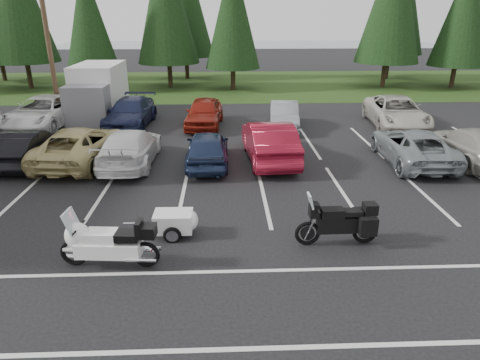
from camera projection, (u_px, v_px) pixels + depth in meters
name	position (u px, v px, depth m)	size (l,w,h in m)	color
ground	(250.00, 208.00, 13.37)	(120.00, 120.00, 0.00)	black
grass_strip	(232.00, 84.00, 35.66)	(80.00, 16.00, 0.01)	#223D13
lake_water	(254.00, 51.00, 64.60)	(70.00, 50.00, 0.02)	slate
utility_pole	(47.00, 32.00, 22.41)	(1.60, 0.26, 9.00)	#473321
box_truck	(96.00, 92.00, 24.14)	(2.40, 5.60, 2.90)	silver
stall_markings	(247.00, 184.00, 15.23)	(32.00, 16.00, 0.01)	silver
conifer_3	(88.00, 18.00, 30.91)	(3.87, 3.87, 9.02)	#332316
conifer_5	(233.00, 12.00, 31.35)	(4.14, 4.14, 9.63)	#332316
conifer_7	(465.00, 10.00, 32.12)	(4.27, 4.27, 9.94)	#332316
car_near_1	(27.00, 147.00, 17.04)	(1.45, 4.17, 1.37)	black
car_near_2	(80.00, 145.00, 17.14)	(2.40, 5.21, 1.45)	tan
car_near_3	(130.00, 147.00, 16.94)	(1.97, 4.83, 1.40)	silver
car_near_4	(208.00, 148.00, 16.86)	(1.64, 4.08, 1.39)	#1C2847
car_near_5	(269.00, 141.00, 17.32)	(1.73, 4.96, 1.63)	maroon
car_near_6	(412.00, 146.00, 17.14)	(2.28, 4.94, 1.37)	gray
car_near_7	(471.00, 145.00, 17.12)	(1.99, 4.90, 1.42)	#A19E94
car_far_0	(44.00, 112.00, 22.42)	(2.61, 5.65, 1.57)	white
car_far_1	(130.00, 113.00, 22.51)	(2.04, 5.02, 1.46)	#181E3D
car_far_2	(204.00, 113.00, 22.51)	(1.75, 4.36, 1.49)	maroon
car_far_3	(284.00, 116.00, 22.17)	(1.41, 4.04, 1.33)	gray
car_far_4	(396.00, 112.00, 22.47)	(2.55, 5.52, 1.53)	beige
touring_motorcycle	(108.00, 239.00, 10.06)	(2.66, 0.82, 1.47)	white
cargo_trailer	(174.00, 224.00, 11.61)	(1.51, 0.85, 0.70)	white
adventure_motorcycle	(338.00, 219.00, 11.03)	(2.43, 0.85, 1.48)	black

